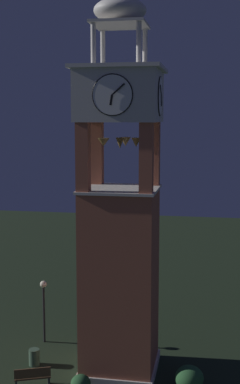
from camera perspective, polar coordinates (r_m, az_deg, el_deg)
ground at (r=26.40m, az=-0.00°, el=-18.71°), size 80.00×80.00×0.00m
clock_tower at (r=24.10m, az=-0.00°, el=-3.94°), size 3.89×3.89×17.26m
park_bench at (r=25.00m, az=-9.49°, el=-19.21°), size 0.99×1.65×0.95m
lamp_post at (r=28.62m, az=-8.30°, el=-11.43°), size 0.36×0.36×3.38m
trash_bin at (r=26.95m, az=-9.30°, el=-17.29°), size 0.52×0.52×0.80m
shrub_near_entry at (r=24.66m, az=7.54°, el=-19.41°), size 1.27×1.27×1.09m
shrub_left_of_tower at (r=24.45m, az=-4.29°, el=-20.03°), size 0.88×0.88×0.77m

